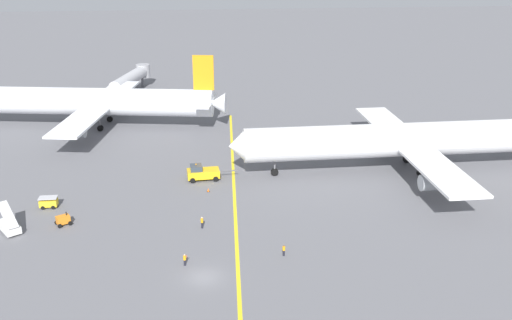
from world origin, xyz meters
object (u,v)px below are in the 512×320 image
airliner_at_gate_left (88,102)px  pushback_tug (202,173)px  ground_crew_ramp_agent_by_cones (284,250)px  traffic_cone_wingtip_starboard (208,190)px  gse_baggage_cart_near_cluster (49,202)px  gse_gpu_cart_small (63,220)px  gse_stair_truck_yellow (9,225)px  ground_crew_marshaller_foreground (185,260)px  airliner_being_pushed (398,140)px  ground_crew_wing_walker_right (202,222)px  jet_bridge (132,77)px

airliner_at_gate_left → pushback_tug: (23.90, -33.56, -4.28)m
ground_crew_ramp_agent_by_cones → traffic_cone_wingtip_starboard: size_ratio=2.59×
gse_baggage_cart_near_cluster → gse_gpu_cart_small: bearing=-61.5°
gse_stair_truck_yellow → ground_crew_ramp_agent_by_cones: (37.16, -10.63, -0.23)m
gse_gpu_cart_small → ground_crew_marshaller_foreground: 21.78m
airliner_at_gate_left → traffic_cone_wingtip_starboard: (24.72, -38.85, -5.26)m
airliner_at_gate_left → airliner_being_pushed: bearing=-29.5°
pushback_tug → traffic_cone_wingtip_starboard: pushback_tug is taller
ground_crew_marshaller_foreground → traffic_cone_wingtip_starboard: (3.61, 22.86, -0.54)m
pushback_tug → ground_crew_ramp_agent_by_cones: size_ratio=5.61×
airliner_being_pushed → airliner_at_gate_left: bearing=150.5°
pushback_tug → ground_crew_wing_walker_right: pushback_tug is taller
jet_bridge → gse_gpu_cart_small: bearing=-92.2°
airliner_being_pushed → ground_crew_marshaller_foreground: (-37.02, -28.88, -4.78)m
ground_crew_marshaller_foreground → jet_bridge: jet_bridge is taller
airliner_being_pushed → traffic_cone_wingtip_starboard: 34.36m
airliner_being_pushed → traffic_cone_wingtip_starboard: airliner_being_pushed is taller
ground_crew_ramp_agent_by_cones → traffic_cone_wingtip_starboard: 23.60m
airliner_at_gate_left → gse_gpu_cart_small: airliner_at_gate_left is taller
gse_gpu_cart_small → ground_crew_marshaller_foreground: (17.38, -13.13, 0.02)m
gse_baggage_cart_near_cluster → gse_stair_truck_yellow: bearing=-115.8°
gse_baggage_cart_near_cluster → pushback_tug: bearing=20.5°
gse_gpu_cart_small → gse_baggage_cart_near_cluster: bearing=118.5°
gse_baggage_cart_near_cluster → ground_crew_marshaller_foreground: bearing=-43.0°
ground_crew_wing_walker_right → traffic_cone_wingtip_starboard: (1.25, 12.87, -0.63)m
ground_crew_wing_walker_right → traffic_cone_wingtip_starboard: size_ratio=2.91×
gse_baggage_cart_near_cluster → airliner_at_gate_left: bearing=90.5°
pushback_tug → gse_stair_truck_yellow: size_ratio=1.80×
airliner_being_pushed → gse_baggage_cart_near_cluster: (-57.78, -9.51, -4.73)m
gse_gpu_cart_small → gse_stair_truck_yellow: (-7.08, -1.41, 0.23)m
airliner_at_gate_left → gse_baggage_cart_near_cluster: (0.35, -42.35, -4.68)m
ground_crew_ramp_agent_by_cones → airliner_being_pushed: bearing=48.8°
traffic_cone_wingtip_starboard → jet_bridge: bearing=104.7°
gse_gpu_cart_small → gse_stair_truck_yellow: gse_stair_truck_yellow is taller
airliner_at_gate_left → ground_crew_marshaller_foreground: size_ratio=38.43×
airliner_being_pushed → gse_gpu_cart_small: (-54.40, -15.75, -4.80)m
airliner_being_pushed → ground_crew_wing_walker_right: (-34.66, -18.88, -4.68)m
ground_crew_marshaller_foreground → gse_stair_truck_yellow: bearing=154.4°
ground_crew_wing_walker_right → gse_gpu_cart_small: bearing=171.0°
airliner_being_pushed → gse_stair_truck_yellow: size_ratio=12.12×
airliner_at_gate_left → gse_stair_truck_yellow: 50.31m
airliner_at_gate_left → ground_crew_marshaller_foreground: 65.40m
airliner_at_gate_left → gse_baggage_cart_near_cluster: airliner_at_gate_left is taller
ground_crew_wing_walker_right → airliner_at_gate_left: bearing=114.4°
airliner_being_pushed → gse_stair_truck_yellow: bearing=-164.4°
ground_crew_marshaller_foreground → ground_crew_ramp_agent_by_cones: 12.74m
traffic_cone_wingtip_starboard → jet_bridge: jet_bridge is taller
pushback_tug → traffic_cone_wingtip_starboard: bearing=-81.2°
airliner_being_pushed → ground_crew_wing_walker_right: bearing=-151.4°
ground_crew_wing_walker_right → pushback_tug: bearing=88.6°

